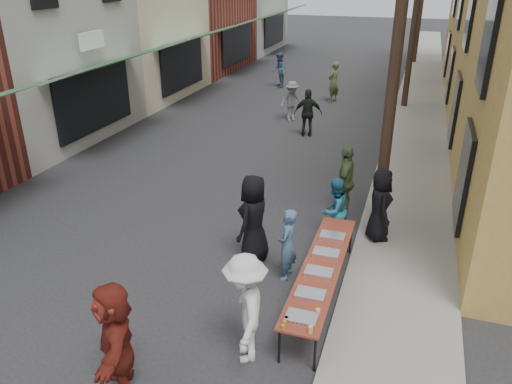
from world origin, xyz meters
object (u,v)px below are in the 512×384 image
Objects in this scene: guest_front_c at (334,210)px; catering_tray_sausage at (301,318)px; server at (380,205)px; serving_table at (322,268)px; utility_pole_mid at (417,2)px; utility_pole_near at (398,37)px; guest_front_a at (254,219)px.

catering_tray_sausage is at bearing 32.51° from guest_front_c.
serving_table is at bearing 143.33° from server.
guest_front_c is at bearing -94.13° from utility_pole_mid.
utility_pole_near is 5.79× the size of guest_front_c.
guest_front_c is (-0.19, 2.33, 0.07)m from serving_table.
serving_table is 2.57× the size of guest_front_c.
serving_table is at bearing -92.80° from utility_pole_mid.
server is (0.80, 2.59, 0.23)m from serving_table.
utility_pole_near reaches higher than guest_front_c.
catering_tray_sausage is at bearing -90.00° from serving_table.
utility_pole_mid is at bearing -179.00° from guest_front_a.
utility_pole_near reaches higher than guest_front_a.
serving_table is 2.34m from guest_front_c.
utility_pole_near is 5.32× the size of server.
server is (2.47, 1.61, -0.03)m from guest_front_a.
guest_front_a is at bearing -99.60° from utility_pole_mid.
server is at bearing 133.65° from guest_front_a.
utility_pole_near is 18.00× the size of catering_tray_sausage.
utility_pole_near reaches higher than catering_tray_sausage.
utility_pole_near is 5.07m from serving_table.
utility_pole_near is 3.62m from server.
utility_pole_near reaches higher than server.
guest_front_c is (-0.93, -0.95, -3.72)m from utility_pole_near.
server is (0.80, 4.24, 0.16)m from catering_tray_sausage.
guest_front_a is 1.26× the size of guest_front_c.
utility_pole_near is 6.22m from catering_tray_sausage.
guest_front_c is 1.03m from server.
serving_table is (-0.75, -3.28, -3.79)m from utility_pole_near.
guest_front_a is at bearing 122.39° from catering_tray_sausage.
catering_tray_sausage is (-0.75, -4.93, -3.71)m from utility_pole_near.
utility_pole_mid is at bearing 87.20° from serving_table.
guest_front_a is (-2.42, -14.30, -3.52)m from utility_pole_mid.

